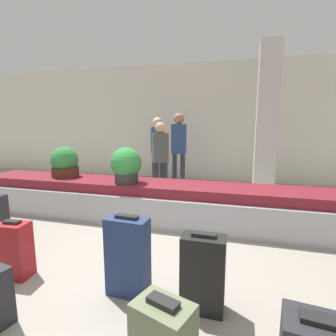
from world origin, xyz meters
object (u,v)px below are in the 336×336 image
Objects in this scene: suitcase_2 at (128,257)px; potted_plant_0 at (65,163)px; traveler_0 at (160,154)px; pillar at (267,122)px; potted_plant_1 at (126,165)px; traveler_2 at (179,144)px; traveler_1 at (158,145)px; suitcase_1 at (15,250)px; suitcase_4 at (203,273)px.

suitcase_2 is 1.41× the size of potted_plant_0.
suitcase_2 is 3.28m from traveler_0.
traveler_0 reaches higher than suitcase_2.
pillar is 3.13m from potted_plant_1.
potted_plant_1 is 0.32× the size of traveler_2.
potted_plant_1 is 2.25m from traveler_2.
traveler_2 reaches higher than suitcase_2.
traveler_0 is at bearing -142.66° from traveler_1.
potted_plant_0 is (-0.85, 2.01, 0.58)m from suitcase_1.
potted_plant_0 is 0.30× the size of traveler_2.
traveler_2 is (1.64, 2.02, 0.23)m from potted_plant_0.
traveler_0 is (0.58, 3.21, 0.65)m from suitcase_1.
traveler_2 reaches higher than potted_plant_0.
traveler_1 reaches higher than suitcase_2.
suitcase_4 is at bearing -101.28° from pillar.
traveler_1 is (0.15, 4.36, 0.75)m from suitcase_1.
pillar is at bearing 1.44° from traveler_2.
traveler_0 is 0.93× the size of traveler_1.
traveler_1 is at bearing 112.42° from suitcase_4.
traveler_1 is (-0.43, 1.15, 0.09)m from traveler_0.
suitcase_2 is at bearing -77.32° from traveler_2.
suitcase_1 is 1.23m from suitcase_2.
suitcase_1 is at bearing -164.97° from traveler_1.
potted_plant_1 is at bearing 117.96° from suitcase_2.
traveler_2 is (0.35, 2.21, 0.19)m from potted_plant_1.
traveler_2 is at bearing 100.09° from suitcase_2.
potted_plant_1 is (0.43, 1.81, 0.62)m from suitcase_1.
suitcase_2 is at bearing -2.46° from suitcase_1.
pillar is 4.07m from potted_plant_0.
traveler_1 is at bearing 83.41° from suitcase_1.
suitcase_1 is 3.33m from traveler_0.
pillar is 2.00× the size of traveler_0.
potted_plant_0 is (-2.78, 1.99, 0.54)m from suitcase_4.
suitcase_1 is 4.43m from traveler_1.
pillar is at bearing -11.94° from traveler_0.
pillar reaches higher than traveler_1.
potted_plant_0 is 0.94× the size of potted_plant_1.
potted_plant_0 is 2.61m from traveler_2.
potted_plant_1 reaches higher than suitcase_2.
suitcase_4 is 4.74m from traveler_1.
suitcase_1 is at bearing -129.39° from traveler_0.
traveler_0 is (-2.11, -0.65, -0.65)m from pillar.
traveler_2 reaches higher than potted_plant_1.
traveler_2 is at bearing 46.79° from traveler_0.
traveler_2 is (0.20, 0.82, 0.16)m from traveler_0.
potted_plant_0 reaches higher than suitcase_1.
suitcase_4 is 1.19× the size of potted_plant_1.
traveler_0 is 0.88× the size of traveler_2.
suitcase_1 is 0.88× the size of suitcase_4.
potted_plant_1 is (-1.49, 1.80, 0.58)m from suitcase_4.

